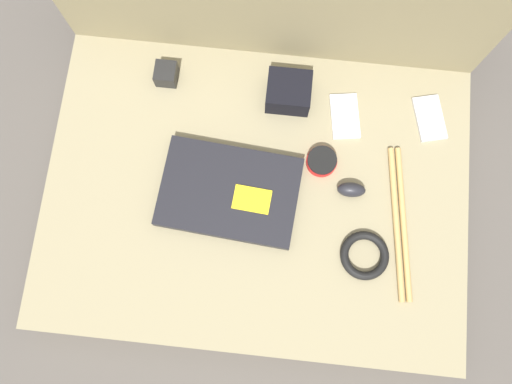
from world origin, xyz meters
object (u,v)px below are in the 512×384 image
phone_black (345,116)px  camera_pouch (289,92)px  laptop (230,192)px  speaker_puck (322,161)px  phone_silver (430,118)px  charger_brick (166,74)px  computer_mouse (351,190)px

phone_black → camera_pouch: 0.16m
laptop → phone_black: size_ratio=2.73×
speaker_puck → camera_pouch: 0.19m
speaker_puck → phone_silver: 0.30m
phone_silver → speaker_puck: bearing=-165.4°
laptop → phone_silver: 0.55m
speaker_puck → charger_brick: size_ratio=1.34×
computer_mouse → camera_pouch: (-0.18, 0.23, 0.01)m
speaker_puck → charger_brick: bearing=155.8°
computer_mouse → speaker_puck: (-0.08, 0.07, -0.01)m
laptop → computer_mouse: size_ratio=4.95×
laptop → speaker_puck: size_ratio=4.58×
laptop → phone_silver: (0.49, 0.25, -0.01)m
speaker_puck → phone_black: speaker_puck is taller
computer_mouse → phone_silver: computer_mouse is taller
computer_mouse → phone_black: (-0.03, 0.19, -0.01)m
laptop → charger_brick: charger_brick is taller
computer_mouse → phone_silver: size_ratio=0.53×
speaker_puck → camera_pouch: bearing=120.9°
laptop → phone_black: 0.36m
phone_black → charger_brick: charger_brick is taller
camera_pouch → computer_mouse: bearing=-52.8°
speaker_puck → phone_black: 0.14m
laptop → phone_silver: laptop is taller
phone_black → speaker_puck: bearing=-120.5°
camera_pouch → laptop: bearing=-114.0°
laptop → camera_pouch: size_ratio=3.18×
computer_mouse → phone_silver: 0.29m
charger_brick → phone_silver: bearing=-3.5°
phone_silver → camera_pouch: size_ratio=1.20×
computer_mouse → speaker_puck: 0.10m
speaker_puck → phone_black: (0.05, 0.13, -0.01)m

